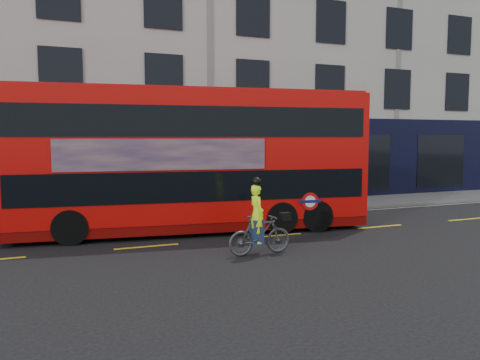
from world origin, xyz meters
TOP-DOWN VIEW (x-y plane):
  - ground at (0.00, 0.00)m, footprint 120.00×120.00m
  - pavement at (0.00, 6.50)m, footprint 60.00×3.00m
  - kerb at (0.00, 5.00)m, footprint 60.00×0.12m
  - building_terrace at (0.00, 12.94)m, footprint 50.00×10.07m
  - road_edge_line at (0.00, 4.70)m, footprint 58.00×0.10m
  - lane_dashes at (0.00, 1.50)m, footprint 58.00×0.12m
  - bus at (-2.14, 3.20)m, footprint 11.56×3.94m
  - cyclist at (-1.42, -0.48)m, footprint 1.75×0.56m

SIDE VIEW (x-z plane):
  - ground at x=0.00m, z-range 0.00..0.00m
  - road_edge_line at x=0.00m, z-range 0.00..0.01m
  - lane_dashes at x=0.00m, z-range 0.00..0.01m
  - pavement at x=0.00m, z-range 0.00..0.12m
  - kerb at x=0.00m, z-range 0.00..0.13m
  - cyclist at x=-1.42m, z-range -0.34..1.70m
  - bus at x=-2.14m, z-range 0.06..4.63m
  - building_terrace at x=0.00m, z-range -0.01..14.99m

